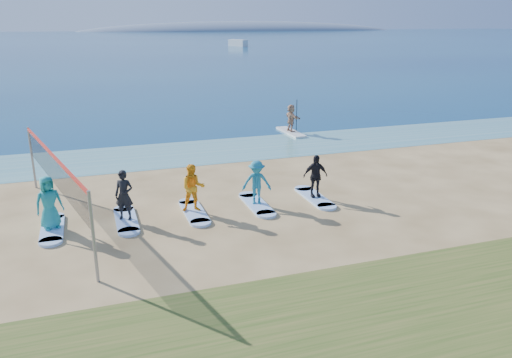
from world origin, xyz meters
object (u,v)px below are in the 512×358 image
object	(u,v)px
student_0	(49,202)
student_4	(315,176)
student_3	(257,182)
surfboard_0	(52,229)
volleyball_net	(54,170)
surfboard_2	(194,212)
paddleboarder	(291,118)
student_2	(193,188)
boat_offshore_b	(238,46)
surfboard_3	(257,204)
paddleboard	(291,132)
surfboard_4	(314,197)
student_1	(124,195)
surfboard_1	(126,220)

from	to	relation	value
student_0	student_4	size ratio (longest dim) A/B	1.07
student_3	surfboard_0	bearing A→B (deg)	-162.76
volleyball_net	student_0	distance (m)	1.07
surfboard_2	paddleboarder	bearing A→B (deg)	53.05
student_2	student_4	world-z (taller)	student_2
volleyball_net	student_0	bearing A→B (deg)	-118.24
boat_offshore_b	surfboard_3	bearing A→B (deg)	-131.36
student_0	surfboard_3	xyz separation A→B (m)	(6.99, 0.00, -0.91)
paddleboard	surfboard_4	world-z (taller)	paddleboard
student_1	student_2	world-z (taller)	student_1
surfboard_3	surfboard_4	world-z (taller)	same
student_3	surfboard_2	bearing A→B (deg)	-162.76
paddleboard	surfboard_4	bearing A→B (deg)	-109.35
student_2	student_4	distance (m)	4.66
surfboard_2	surfboard_4	bearing A→B (deg)	0.00
paddleboard	surfboard_0	size ratio (longest dim) A/B	1.36
surfboard_3	student_4	xyz separation A→B (m)	(2.33, 0.00, 0.86)
surfboard_4	student_4	bearing A→B (deg)	0.00
student_0	student_3	world-z (taller)	student_0
surfboard_1	student_1	size ratio (longest dim) A/B	1.30
student_3	student_4	bearing A→B (deg)	17.24
student_2	paddleboard	bearing A→B (deg)	61.92
paddleboarder	surfboard_3	distance (m)	12.46
surfboard_0	student_3	world-z (taller)	student_3
paddleboard	surfboard_2	xyz separation A→B (m)	(-8.23, -10.94, -0.01)
boat_offshore_b	surfboard_0	distance (m)	117.46
paddleboard	student_1	size ratio (longest dim) A/B	1.77
surfboard_1	surfboard_3	xyz separation A→B (m)	(4.66, 0.00, 0.00)
student_1	surfboard_3	world-z (taller)	student_1
volleyball_net	paddleboarder	bearing A→B (deg)	39.70
volleyball_net	boat_offshore_b	bearing A→B (deg)	70.33
paddleboard	surfboard_4	xyz separation A→B (m)	(-3.57, -10.94, -0.01)
boat_offshore_b	student_0	distance (m)	117.46
surfboard_0	surfboard_4	bearing A→B (deg)	0.00
student_3	surfboard_4	world-z (taller)	student_3
student_2	student_0	bearing A→B (deg)	-171.14
student_2	student_1	bearing A→B (deg)	-171.14
surfboard_0	surfboard_3	xyz separation A→B (m)	(6.99, 0.00, 0.00)
surfboard_2	student_2	distance (m)	0.89
student_0	boat_offshore_b	bearing A→B (deg)	49.75
surfboard_0	surfboard_4	world-z (taller)	same
boat_offshore_b	surfboard_2	size ratio (longest dim) A/B	2.57
student_1	surfboard_2	distance (m)	2.50
paddleboard	surfboard_4	distance (m)	11.51
surfboard_3	surfboard_4	xyz separation A→B (m)	(2.33, 0.00, 0.00)
surfboard_1	student_3	size ratio (longest dim) A/B	1.36
student_2	boat_offshore_b	bearing A→B (deg)	81.32
surfboard_3	student_1	bearing A→B (deg)	180.00
student_1	surfboard_3	bearing A→B (deg)	24.51
volleyball_net	paddleboarder	size ratio (longest dim) A/B	5.49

